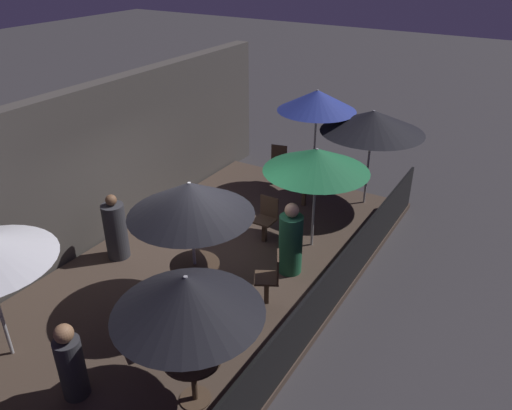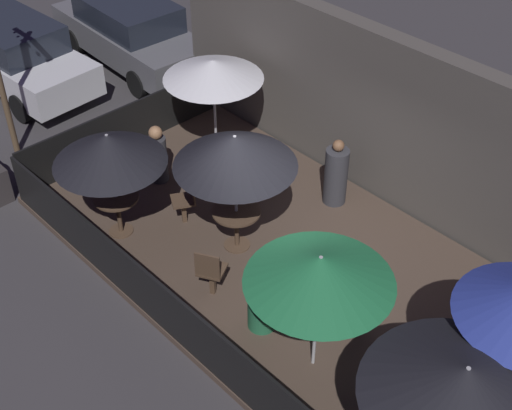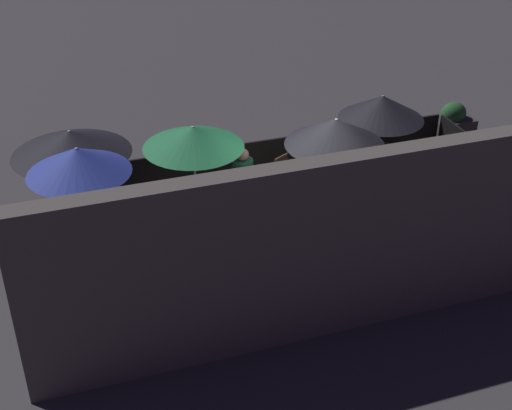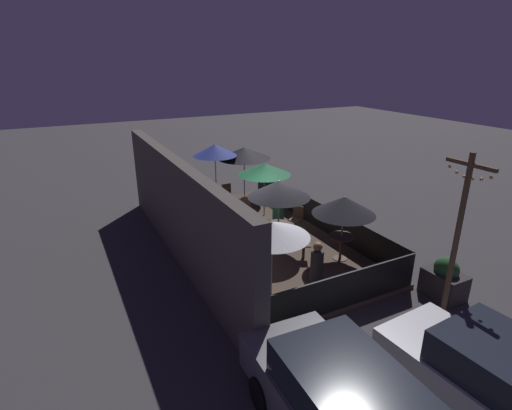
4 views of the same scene
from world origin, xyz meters
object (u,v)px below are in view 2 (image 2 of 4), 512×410
dining_table_0 (117,204)px  patio_chair_1 (187,198)px  patio_umbrella_1 (235,151)px  dining_table_1 (236,218)px  patio_umbrella_2 (320,270)px  patio_chair_4 (340,296)px  patron_1 (158,156)px  patio_umbrella_5 (213,69)px  parked_car_1 (130,31)px  patio_umbrella_3 (464,382)px  patio_umbrella_0 (108,149)px  parked_car_0 (13,53)px  patio_chair_2 (443,367)px  patron_2 (262,296)px  patron_0 (336,175)px  patio_chair_3 (210,271)px

dining_table_0 → patio_chair_1: size_ratio=0.83×
patio_umbrella_1 → dining_table_1: patio_umbrella_1 is taller
patio_umbrella_2 → patio_chair_4: size_ratio=2.21×
patron_1 → patio_umbrella_5: bearing=34.2°
patio_umbrella_2 → parked_car_1: (-9.43, 3.61, -1.11)m
dining_table_1 → patio_chair_4: 2.31m
dining_table_1 → patron_1: bearing=175.5°
patio_umbrella_3 → patio_umbrella_5: (-7.31, 2.74, -0.13)m
patio_umbrella_0 → parked_car_0: bearing=167.4°
patio_chair_2 → patio_chair_4: bearing=0.4°
patio_umbrella_0 → parked_car_1: (-5.16, 3.95, -1.01)m
patio_chair_4 → parked_car_1: size_ratio=0.20×
dining_table_0 → patio_chair_1: 1.19m
dining_table_0 → patron_2: 3.27m
patron_1 → dining_table_0: bearing=-117.4°
dining_table_0 → patio_chair_1: (0.58, 1.04, -0.09)m
patio_chair_1 → patron_0: bearing=178.2°
patio_umbrella_3 → parked_car_0: (-12.63, 1.26, -1.24)m
dining_table_1 → patio_chair_4: bearing=-0.2°
patio_chair_1 → patio_umbrella_5: bearing=-114.6°
dining_table_1 → patron_1: 2.42m
patio_umbrella_3 → dining_table_1: size_ratio=2.78×
patron_1 → parked_car_1: 5.08m
parked_car_1 → patio_chair_3: bearing=-24.9°
parked_car_0 → dining_table_1: bearing=-4.7°
patio_umbrella_2 → patio_chair_2: 2.20m
dining_table_0 → dining_table_1: 2.07m
dining_table_0 → patron_1: 1.61m
patron_1 → parked_car_0: size_ratio=0.26×
patron_0 → parked_car_1: bearing=13.2°
patio_umbrella_5 → dining_table_0: size_ratio=2.63×
dining_table_1 → patio_umbrella_5: bearing=146.3°
patio_chair_1 → patio_chair_3: (1.69, -0.89, 0.02)m
patio_chair_3 → patio_chair_1: bearing=33.1°
patio_chair_2 → patron_1: bearing=-1.7°
dining_table_0 → patron_0: (1.97, 3.35, -0.02)m
patio_chair_2 → patron_0: 4.36m
patron_2 → patio_umbrella_1: bearing=-30.9°
dining_table_1 → patron_2: size_ratio=0.58×
patron_2 → patron_1: bearing=-16.3°
patio_umbrella_0 → dining_table_0: patio_umbrella_0 is taller
dining_table_1 → parked_car_0: (-7.72, 0.12, 0.13)m
patio_umbrella_1 → patron_2: 2.27m
patio_umbrella_1 → patron_0: bearing=81.7°
patio_chair_1 → patio_chair_4: size_ratio=0.99×
patio_umbrella_5 → patio_chair_4: size_ratio=2.17×
patron_1 → patio_umbrella_1: bearing=-59.8°
patio_umbrella_1 → patron_1: (-2.41, 0.19, -1.41)m
patio_umbrella_3 → dining_table_1: (-4.91, 1.14, -1.37)m
patron_0 → patio_umbrella_2: bearing=145.3°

